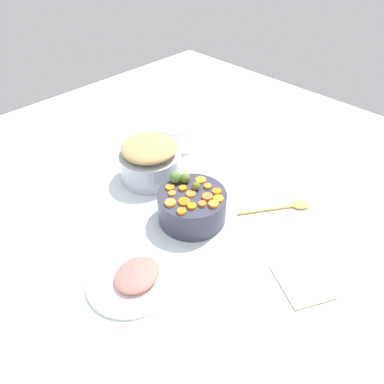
% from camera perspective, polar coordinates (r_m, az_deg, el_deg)
% --- Properties ---
extents(tabletop, '(2.40, 2.40, 0.02)m').
position_cam_1_polar(tabletop, '(1.28, -0.37, -5.01)').
color(tabletop, silver).
rests_on(tabletop, ground).
extents(serving_bowl_carrots, '(0.23, 0.23, 0.11)m').
position_cam_1_polar(serving_bowl_carrots, '(1.26, -0.00, -2.20)').
color(serving_bowl_carrots, '#353646').
rests_on(serving_bowl_carrots, tabletop).
extents(metal_pot, '(0.23, 0.23, 0.11)m').
position_cam_1_polar(metal_pot, '(1.45, -6.32, 4.03)').
color(metal_pot, '#B0B3C1').
rests_on(metal_pot, tabletop).
extents(stuffing_mound, '(0.21, 0.21, 0.05)m').
position_cam_1_polar(stuffing_mound, '(1.40, -6.55, 6.70)').
color(stuffing_mound, tan).
rests_on(stuffing_mound, metal_pot).
extents(carrot_slice_0, '(0.05, 0.05, 0.01)m').
position_cam_1_polar(carrot_slice_0, '(1.28, 1.35, 1.85)').
color(carrot_slice_0, orange).
rests_on(carrot_slice_0, serving_bowl_carrots).
extents(carrot_slice_1, '(0.03, 0.03, 0.01)m').
position_cam_1_polar(carrot_slice_1, '(1.15, -1.58, -2.96)').
color(carrot_slice_1, orange).
rests_on(carrot_slice_1, serving_bowl_carrots).
extents(carrot_slice_2, '(0.04, 0.04, 0.01)m').
position_cam_1_polar(carrot_slice_2, '(1.23, 3.79, 0.12)').
color(carrot_slice_2, orange).
rests_on(carrot_slice_2, serving_bowl_carrots).
extents(carrot_slice_3, '(0.04, 0.04, 0.01)m').
position_cam_1_polar(carrot_slice_3, '(1.19, -1.13, -1.52)').
color(carrot_slice_3, orange).
rests_on(carrot_slice_3, serving_bowl_carrots).
extents(carrot_slice_4, '(0.04, 0.04, 0.01)m').
position_cam_1_polar(carrot_slice_4, '(1.22, -0.17, -0.28)').
color(carrot_slice_4, orange).
rests_on(carrot_slice_4, serving_bowl_carrots).
extents(carrot_slice_5, '(0.04, 0.04, 0.01)m').
position_cam_1_polar(carrot_slice_5, '(1.20, 4.04, -1.01)').
color(carrot_slice_5, orange).
rests_on(carrot_slice_5, serving_bowl_carrots).
extents(carrot_slice_6, '(0.03, 0.03, 0.01)m').
position_cam_1_polar(carrot_slice_6, '(1.24, -1.39, 0.57)').
color(carrot_slice_6, orange).
rests_on(carrot_slice_6, serving_bowl_carrots).
extents(carrot_slice_7, '(0.05, 0.05, 0.01)m').
position_cam_1_polar(carrot_slice_7, '(1.18, -3.31, -1.68)').
color(carrot_slice_7, orange).
rests_on(carrot_slice_7, serving_bowl_carrots).
extents(carrot_slice_8, '(0.04, 0.04, 0.01)m').
position_cam_1_polar(carrot_slice_8, '(1.25, 2.43, 0.88)').
color(carrot_slice_8, orange).
rests_on(carrot_slice_8, serving_bowl_carrots).
extents(carrot_slice_9, '(0.04, 0.04, 0.01)m').
position_cam_1_polar(carrot_slice_9, '(1.18, 3.31, -1.86)').
color(carrot_slice_9, orange).
rests_on(carrot_slice_9, serving_bowl_carrots).
extents(carrot_slice_10, '(0.04, 0.04, 0.01)m').
position_cam_1_polar(carrot_slice_10, '(1.24, -3.38, 0.70)').
color(carrot_slice_10, orange).
rests_on(carrot_slice_10, serving_bowl_carrots).
extents(carrot_slice_11, '(0.04, 0.04, 0.01)m').
position_cam_1_polar(carrot_slice_11, '(1.17, -0.03, -2.18)').
color(carrot_slice_11, orange).
rests_on(carrot_slice_11, serving_bowl_carrots).
extents(carrot_slice_12, '(0.03, 0.03, 0.01)m').
position_cam_1_polar(carrot_slice_12, '(1.22, -3.04, -0.21)').
color(carrot_slice_12, orange).
rests_on(carrot_slice_12, serving_bowl_carrots).
extents(carrot_slice_13, '(0.03, 0.03, 0.01)m').
position_cam_1_polar(carrot_slice_13, '(1.18, 1.59, -1.83)').
color(carrot_slice_13, orange).
rests_on(carrot_slice_13, serving_bowl_carrots).
extents(carrot_slice_14, '(0.04, 0.04, 0.01)m').
position_cam_1_polar(carrot_slice_14, '(1.20, 2.35, -0.75)').
color(carrot_slice_14, orange).
rests_on(carrot_slice_14, serving_bowl_carrots).
extents(brussels_sprout_0, '(0.04, 0.04, 0.04)m').
position_cam_1_polar(brussels_sprout_0, '(1.26, -2.54, 2.24)').
color(brussels_sprout_0, '#4B7732').
rests_on(brussels_sprout_0, serving_bowl_carrots).
extents(brussels_sprout_1, '(0.03, 0.03, 0.03)m').
position_cam_1_polar(brussels_sprout_1, '(1.23, 0.59, 0.94)').
color(brussels_sprout_1, '#5D7126').
rests_on(brussels_sprout_1, serving_bowl_carrots).
extents(brussels_sprout_2, '(0.03, 0.03, 0.03)m').
position_cam_1_polar(brussels_sprout_2, '(1.26, -1.07, 2.16)').
color(brussels_sprout_2, '#59742C').
rests_on(brussels_sprout_2, serving_bowl_carrots).
extents(wooden_spoon, '(0.17, 0.24, 0.01)m').
position_cam_1_polar(wooden_spoon, '(1.37, 14.74, -2.11)').
color(wooden_spoon, '#AE8B4C').
rests_on(wooden_spoon, tabletop).
extents(casserole_dish, '(0.21, 0.21, 0.11)m').
position_cam_1_polar(casserole_dish, '(1.65, -2.40, 9.12)').
color(casserole_dish, white).
rests_on(casserole_dish, tabletop).
extents(ham_plate, '(0.25, 0.25, 0.01)m').
position_cam_1_polar(ham_plate, '(1.12, -9.38, -13.13)').
color(ham_plate, white).
rests_on(ham_plate, tabletop).
extents(ham_slice_main, '(0.15, 0.17, 0.03)m').
position_cam_1_polar(ham_slice_main, '(1.11, -8.40, -12.35)').
color(ham_slice_main, '#BC6861').
rests_on(ham_slice_main, ham_plate).
extents(dish_towel, '(0.20, 0.19, 0.01)m').
position_cam_1_polar(dish_towel, '(1.15, 16.39, -13.07)').
color(dish_towel, '#C5AC8F').
rests_on(dish_towel, tabletop).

